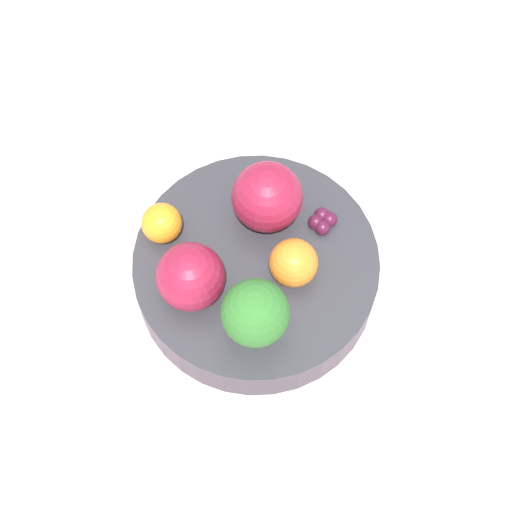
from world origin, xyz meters
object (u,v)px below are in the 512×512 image
at_px(apple_red, 267,197).
at_px(napkin, 212,71).
at_px(bowl, 256,271).
at_px(broccoli, 255,314).
at_px(grape_cluster, 323,221).
at_px(orange_front, 294,263).
at_px(apple_green, 191,277).
at_px(orange_back, 162,223).

height_order(apple_red, napkin, apple_red).
distance_m(bowl, broccoli, 0.09).
distance_m(apple_red, grape_cluster, 0.06).
bearing_deg(napkin, apple_red, 8.34).
relative_size(apple_red, orange_front, 1.48).
relative_size(bowl, broccoli, 2.95).
relative_size(apple_green, grape_cluster, 2.20).
distance_m(grape_cluster, napkin, 0.23).
relative_size(broccoli, apple_green, 1.26).
distance_m(apple_green, grape_cluster, 0.13).
relative_size(orange_back, napkin, 0.21).
bearing_deg(broccoli, grape_cluster, 141.99).
relative_size(grape_cluster, napkin, 0.16).
height_order(apple_red, apple_green, apple_red).
distance_m(apple_red, orange_back, 0.09).
bearing_deg(napkin, apple_green, -9.77).
height_order(orange_front, orange_back, orange_front).
bearing_deg(broccoli, bowl, 171.54).
bearing_deg(bowl, broccoli, -8.46).
distance_m(bowl, orange_back, 0.10).
xyz_separation_m(apple_green, orange_back, (-0.06, -0.02, -0.01)).
xyz_separation_m(apple_green, grape_cluster, (-0.05, 0.12, -0.02)).
bearing_deg(bowl, apple_red, 160.33).
xyz_separation_m(broccoli, orange_front, (-0.05, 0.04, -0.02)).
bearing_deg(broccoli, orange_back, -147.29).
bearing_deg(napkin, orange_back, -17.77).
distance_m(broccoli, grape_cluster, 0.12).
xyz_separation_m(bowl, apple_green, (0.02, -0.06, 0.05)).
bearing_deg(orange_front, bowl, -118.18).
distance_m(orange_back, grape_cluster, 0.14).
bearing_deg(apple_green, napkin, 170.23).
xyz_separation_m(bowl, orange_back, (-0.04, -0.08, 0.04)).
bearing_deg(orange_front, broccoli, -38.28).
height_order(apple_red, orange_back, apple_red).
xyz_separation_m(orange_front, grape_cluster, (-0.04, 0.03, -0.01)).
xyz_separation_m(bowl, napkin, (-0.24, -0.01, -0.02)).
bearing_deg(apple_red, apple_green, -48.53).
distance_m(bowl, apple_red, 0.07).
distance_m(apple_red, orange_front, 0.06).
distance_m(bowl, apple_green, 0.08).
relative_size(orange_front, grape_cluster, 1.59).
distance_m(apple_red, napkin, 0.21).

